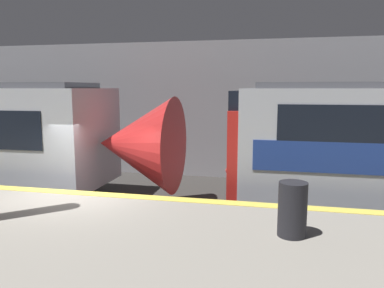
{
  "coord_description": "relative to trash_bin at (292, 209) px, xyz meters",
  "views": [
    {
      "loc": [
        4.27,
        -7.32,
        3.39
      ],
      "look_at": [
        2.42,
        0.95,
        2.12
      ],
      "focal_mm": 35.0,
      "sensor_mm": 36.0,
      "label": 1
    }
  ],
  "objects": [
    {
      "name": "ground_plane",
      "position": [
        -4.57,
        1.6,
        -1.55
      ],
      "size": [
        120.0,
        120.0,
        0.0
      ],
      "primitive_type": "plane",
      "color": "#33302D"
    },
    {
      "name": "trash_bin",
      "position": [
        0.0,
        0.0,
        0.0
      ],
      "size": [
        0.44,
        0.44,
        0.85
      ],
      "color": "#232328",
      "rests_on": "platform"
    },
    {
      "name": "station_rear_barrier",
      "position": [
        -4.57,
        8.27,
        1.01
      ],
      "size": [
        50.0,
        0.15,
        5.13
      ],
      "color": "#939399",
      "rests_on": "ground"
    },
    {
      "name": "platform",
      "position": [
        -4.57,
        -0.43,
        -0.99
      ],
      "size": [
        40.0,
        4.05,
        1.14
      ],
      "color": "gray",
      "rests_on": "ground"
    }
  ]
}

